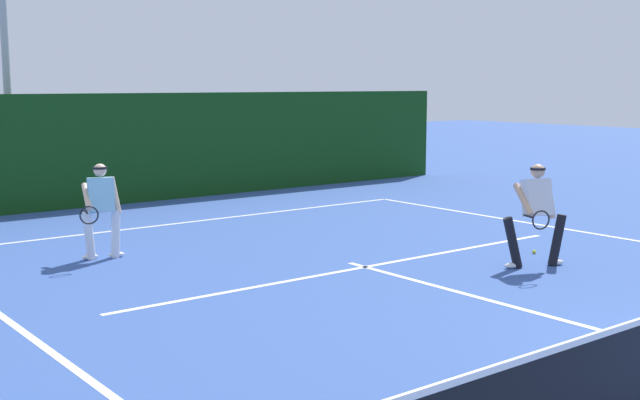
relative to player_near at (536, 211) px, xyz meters
The scene contains 7 objects.
court_line_baseline_far 7.35m from the player_near, 106.70° to the left, with size 10.63×0.10×0.01m, color white.
court_line_service 2.79m from the player_near, 142.39° to the left, with size 8.66×0.10×0.01m, color white.
court_line_centre 2.58m from the player_near, 149.85° to the right, with size 0.10×6.40×0.01m, color white.
player_near is the anchor object (origin of this frame).
player_far 6.94m from the player_near, 136.97° to the left, with size 0.91×0.89×1.56m.
tennis_ball 1.34m from the player_near, 37.52° to the left, with size 0.07×0.07×0.07m, color #D1E033.
back_fence_windscreen 10.48m from the player_near, 101.55° to the left, with size 19.99×0.12×2.62m, color #113A12.
Camera 1 is at (-8.18, -3.32, 2.84)m, focal length 45.65 mm.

